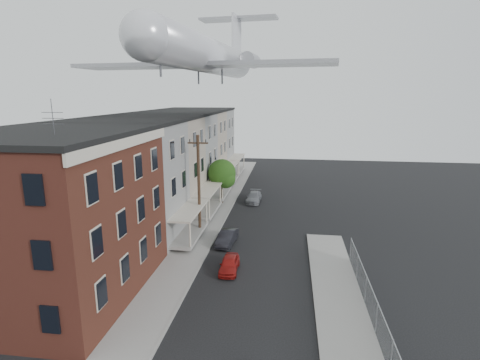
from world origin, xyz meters
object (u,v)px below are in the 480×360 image
object	(u,v)px
utility_pole	(199,184)
car_near	(229,264)
airplane	(209,55)
car_far	(254,197)
street_tree	(223,175)
car_mid	(227,238)

from	to	relation	value
utility_pole	car_near	bearing A→B (deg)	-60.76
car_near	airplane	size ratio (longest dim) A/B	0.11
car_near	car_far	xyz separation A→B (m)	(0.00, 17.89, 0.04)
street_tree	airplane	size ratio (longest dim) A/B	0.18
car_far	utility_pole	bearing A→B (deg)	-107.70
utility_pole	car_near	size ratio (longest dim) A/B	2.86
car_near	car_mid	size ratio (longest dim) A/B	0.89
car_mid	utility_pole	bearing A→B (deg)	150.70
street_tree	car_mid	distance (m)	12.43
utility_pole	street_tree	world-z (taller)	utility_pole
street_tree	car_far	size ratio (longest dim) A/B	1.32
car_near	utility_pole	bearing A→B (deg)	118.05
street_tree	car_mid	size ratio (longest dim) A/B	1.47
car_far	airplane	distance (m)	16.75
car_mid	airplane	distance (m)	17.83
street_tree	utility_pole	bearing A→B (deg)	-91.89
car_mid	car_far	distance (m)	13.06
street_tree	airplane	xyz separation A→B (m)	(-0.63, -3.61, 12.64)
street_tree	car_mid	bearing A→B (deg)	-78.19
car_near	airplane	bearing A→B (deg)	106.19
street_tree	car_mid	world-z (taller)	street_tree
street_tree	car_near	bearing A→B (deg)	-78.26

